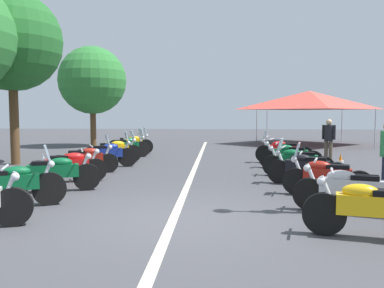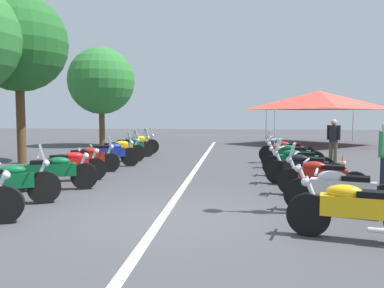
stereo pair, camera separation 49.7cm
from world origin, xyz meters
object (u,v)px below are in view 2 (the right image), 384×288
motorcycle_left_row_5 (109,153)px  motorcycle_right_row_0 (356,209)px  motorcycle_right_row_3 (304,168)px  roadside_tree_1 (101,81)px  motorcycle_left_row_8 (137,144)px  motorcycle_right_row_1 (341,190)px  motorcycle_left_row_2 (52,172)px  motorcycle_right_row_6 (287,151)px  motorcycle_left_row_6 (118,150)px  motorcycle_right_row_5 (292,156)px  roadside_tree_2 (18,43)px  motorcycle_left_row_1 (5,183)px  event_tent (319,100)px  motorcycle_left_row_7 (131,146)px  motorcycle_right_row_2 (321,177)px  motorcycle_left_row_3 (68,165)px  bystander_0 (334,138)px  traffic_cone_0 (343,164)px  motorcycle_right_row_4 (298,162)px

motorcycle_left_row_5 → motorcycle_right_row_0: size_ratio=1.05×
motorcycle_right_row_3 → roadside_tree_1: 15.19m
motorcycle_left_row_8 → motorcycle_right_row_3: bearing=-72.0°
motorcycle_left_row_5 → motorcycle_right_row_1: motorcycle_left_row_5 is taller
motorcycle_left_row_2 → motorcycle_right_row_6: bearing=21.3°
motorcycle_left_row_6 → motorcycle_right_row_5: motorcycle_left_row_6 is taller
motorcycle_left_row_2 → motorcycle_left_row_6: motorcycle_left_row_6 is taller
motorcycle_right_row_0 → roadside_tree_2: 13.16m
motorcycle_left_row_1 → event_tent: event_tent is taller
motorcycle_right_row_5 → motorcycle_left_row_8: bearing=-14.5°
event_tent → motorcycle_right_row_6: bearing=162.1°
motorcycle_left_row_7 → motorcycle_right_row_1: (-8.86, -6.30, -0.03)m
motorcycle_right_row_2 → motorcycle_left_row_1: bearing=29.1°
motorcycle_left_row_3 → motorcycle_right_row_2: (-1.36, -6.43, 0.01)m
motorcycle_left_row_3 → motorcycle_right_row_0: motorcycle_right_row_0 is taller
motorcycle_right_row_5 → event_tent: bearing=-85.6°
roadside_tree_2 → motorcycle_left_row_1: bearing=-153.2°
motorcycle_left_row_1 → motorcycle_right_row_2: 6.68m
motorcycle_right_row_2 → bystander_0: 6.58m
traffic_cone_0 → roadside_tree_2: size_ratio=0.10×
motorcycle_left_row_2 → motorcycle_right_row_1: 6.52m
motorcycle_right_row_0 → motorcycle_right_row_5: size_ratio=0.97×
motorcycle_left_row_2 → motorcycle_left_row_7: motorcycle_left_row_7 is taller
motorcycle_left_row_7 → motorcycle_right_row_4: 7.66m
bystander_0 → traffic_cone_0: bearing=-148.7°
bystander_0 → motorcycle_right_row_1: bearing=-153.9°
motorcycle_left_row_1 → motorcycle_left_row_7: size_ratio=1.07×
roadside_tree_1 → motorcycle_right_row_1: bearing=-146.8°
motorcycle_left_row_6 → roadside_tree_1: 8.52m
motorcycle_left_row_2 → motorcycle_right_row_1: size_ratio=1.01×
motorcycle_left_row_5 → motorcycle_left_row_7: size_ratio=1.09×
motorcycle_left_row_2 → motorcycle_left_row_5: 4.29m
motorcycle_left_row_6 → motorcycle_right_row_4: 6.89m
motorcycle_right_row_4 → traffic_cone_0: motorcycle_right_row_4 is taller
motorcycle_left_row_1 → motorcycle_left_row_3: (2.93, -0.06, -0.03)m
motorcycle_left_row_1 → roadside_tree_2: size_ratio=0.33×
motorcycle_left_row_7 → motorcycle_right_row_5: 6.90m
motorcycle_right_row_1 → motorcycle_right_row_0: bearing=100.3°
motorcycle_left_row_3 → motorcycle_right_row_1: size_ratio=0.95×
motorcycle_left_row_2 → motorcycle_left_row_5: bearing=68.2°
roadside_tree_2 → motorcycle_right_row_6: bearing=-84.8°
motorcycle_right_row_5 → event_tent: event_tent is taller
motorcycle_left_row_3 → traffic_cone_0: bearing=-7.7°
motorcycle_left_row_1 → motorcycle_right_row_6: bearing=21.9°
motorcycle_right_row_0 → motorcycle_left_row_2: bearing=-13.2°
motorcycle_right_row_6 → event_tent: (9.32, -3.00, 2.17)m
motorcycle_right_row_1 → traffic_cone_0: (5.24, -1.41, -0.16)m
motorcycle_right_row_6 → motorcycle_left_row_3: bearing=50.5°
motorcycle_left_row_6 → bystander_0: bearing=-22.2°
bystander_0 → roadside_tree_2: roadside_tree_2 is taller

